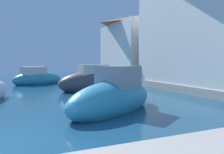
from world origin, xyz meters
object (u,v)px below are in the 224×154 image
at_px(moored_boat_1, 99,82).
at_px(moored_boat_5, 37,78).
at_px(waterfront_building_main, 206,23).
at_px(moored_boat_4, 114,97).
at_px(waterfront_building_annex, 139,45).

height_order(moored_boat_1, moored_boat_5, moored_boat_1).
bearing_deg(waterfront_building_main, moored_boat_5, 142.05).
distance_m(moored_boat_1, moored_boat_5, 7.02).
relative_size(moored_boat_5, waterfront_building_main, 0.51).
bearing_deg(moored_boat_4, moored_boat_5, -112.36).
xyz_separation_m(waterfront_building_main, waterfront_building_annex, (0.00, 9.55, -0.88)).
bearing_deg(moored_boat_5, moored_boat_1, -79.76).
distance_m(waterfront_building_main, waterfront_building_annex, 9.59).
distance_m(moored_boat_1, waterfront_building_main, 8.71).
distance_m(moored_boat_4, moored_boat_5, 12.60).
xyz_separation_m(moored_boat_4, waterfront_building_main, (8.81, 3.92, 4.24)).
bearing_deg(moored_boat_1, waterfront_building_annex, 37.88).
bearing_deg(waterfront_building_annex, moored_boat_5, -174.53).
bearing_deg(moored_boat_1, moored_boat_4, -110.60).
xyz_separation_m(moored_boat_1, moored_boat_5, (-3.74, 5.95, -0.06)).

